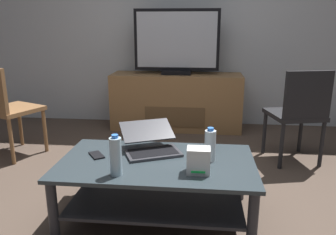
{
  "coord_description": "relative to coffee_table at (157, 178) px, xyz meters",
  "views": [
    {
      "loc": [
        0.25,
        -2.04,
        1.24
      ],
      "look_at": [
        -0.01,
        0.43,
        0.56
      ],
      "focal_mm": 35.78,
      "sensor_mm": 36.0,
      "label": 1
    }
  ],
  "objects": [
    {
      "name": "television",
      "position": [
        -0.04,
        2.02,
        0.76
      ],
      "size": [
        1.0,
        0.2,
        0.75
      ],
      "color": "black",
      "rests_on": "media_cabinet"
    },
    {
      "name": "water_bottle_near",
      "position": [
        0.34,
        0.03,
        0.23
      ],
      "size": [
        0.07,
        0.07,
        0.22
      ],
      "color": "silver",
      "rests_on": "coffee_table"
    },
    {
      "name": "ground_plane",
      "position": [
        0.03,
        0.07,
        -0.28
      ],
      "size": [
        7.68,
        7.68,
        0.0
      ],
      "primitive_type": "plane",
      "color": "#4C3D33"
    },
    {
      "name": "tv_remote",
      "position": [
        0.28,
        0.15,
        0.13
      ],
      "size": [
        0.11,
        0.16,
        0.02
      ],
      "primitive_type": "cube",
      "rotation": [
        0.0,
        0.0,
        -0.49
      ],
      "color": "black",
      "rests_on": "coffee_table"
    },
    {
      "name": "media_cabinet",
      "position": [
        -0.04,
        2.04,
        0.05
      ],
      "size": [
        1.57,
        0.48,
        0.68
      ],
      "color": "olive",
      "rests_on": "ground"
    },
    {
      "name": "router_box",
      "position": [
        0.27,
        -0.15,
        0.2
      ],
      "size": [
        0.13,
        0.11,
        0.15
      ],
      "color": "white",
      "rests_on": "coffee_table"
    },
    {
      "name": "laptop",
      "position": [
        -0.07,
        0.16,
        0.18
      ],
      "size": [
        0.48,
        0.49,
        0.17
      ],
      "color": "#333338",
      "rests_on": "coffee_table"
    },
    {
      "name": "side_chair",
      "position": [
        -1.57,
        0.92,
        0.22
      ],
      "size": [
        0.58,
        0.58,
        0.89
      ],
      "color": "brown",
      "rests_on": "ground"
    },
    {
      "name": "back_wall",
      "position": [
        0.03,
        2.36,
        1.12
      ],
      "size": [
        6.4,
        0.12,
        2.8
      ],
      "primitive_type": "cube",
      "color": "silver",
      "rests_on": "ground"
    },
    {
      "name": "dining_chair",
      "position": [
        1.15,
        1.05,
        0.21
      ],
      "size": [
        0.53,
        0.53,
        0.88
      ],
      "color": "black",
      "rests_on": "ground"
    },
    {
      "name": "cell_phone",
      "position": [
        -0.41,
        0.04,
        0.13
      ],
      "size": [
        0.14,
        0.15,
        0.01
      ],
      "primitive_type": "cube",
      "rotation": [
        0.0,
        0.0,
        0.62
      ],
      "color": "black",
      "rests_on": "coffee_table"
    },
    {
      "name": "water_bottle_far",
      "position": [
        -0.2,
        -0.23,
        0.24
      ],
      "size": [
        0.07,
        0.07,
        0.24
      ],
      "color": "silver",
      "rests_on": "coffee_table"
    },
    {
      "name": "coffee_table",
      "position": [
        0.0,
        0.0,
        0.0
      ],
      "size": [
        1.25,
        0.71,
        0.41
      ],
      "color": "#2D383D",
      "rests_on": "ground"
    }
  ]
}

